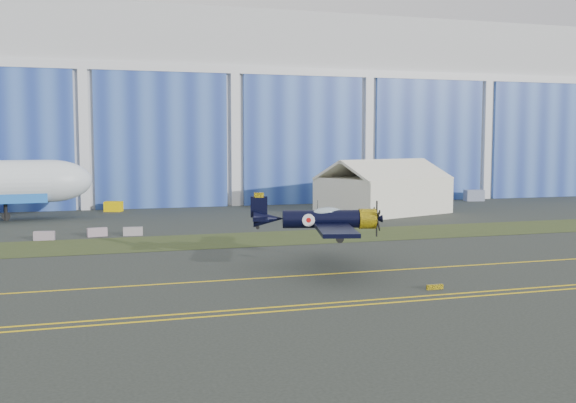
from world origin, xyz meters
name	(u,v)px	position (x,y,z in m)	size (l,w,h in m)	color
ground	(89,275)	(0.00, 0.00, 0.00)	(260.00, 260.00, 0.00)	#2F342F
grass_median	(88,246)	(0.00, 14.00, 0.02)	(260.00, 10.00, 0.02)	#475128
hangar	(83,112)	(0.00, 71.79, 14.96)	(220.00, 45.70, 30.00)	silver
taxiway_centreline	(90,288)	(0.00, -5.00, 0.01)	(200.00, 0.20, 0.02)	yellow
edge_line_near	(92,325)	(0.00, -14.50, 0.01)	(80.00, 0.20, 0.02)	yellow
edge_line_far	(91,321)	(0.00, -13.50, 0.01)	(80.00, 0.20, 0.02)	yellow
guard_board_right	(435,287)	(22.00, -12.00, 0.17)	(1.20, 0.15, 0.35)	yellow
warbird	(322,219)	(17.47, -2.30, 3.81)	(14.45, 16.20, 4.12)	black
tent	(383,186)	(39.14, 32.94, 3.72)	(19.08, 16.55, 7.44)	white
tug	(114,206)	(3.73, 45.94, 0.70)	(2.41, 1.50, 1.40)	#FFCF00
gse_box	(474,195)	(61.61, 45.86, 0.92)	(3.06, 1.63, 1.83)	gray
barrier_a	(44,236)	(-4.11, 19.37, 0.45)	(2.00, 0.60, 0.90)	#9A8796
barrier_b	(97,232)	(1.00, 20.63, 0.45)	(2.00, 0.60, 0.90)	#9F8895
barrier_c	(133,231)	(4.59, 20.19, 0.45)	(2.00, 0.60, 0.90)	gray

